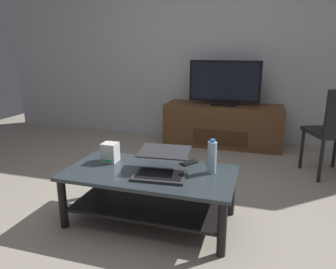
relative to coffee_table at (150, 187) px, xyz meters
name	(u,v)px	position (x,y,z in m)	size (l,w,h in m)	color
ground_plane	(150,218)	(-0.02, 0.03, -0.28)	(7.68, 7.68, 0.00)	#9E9384
back_wall	(209,39)	(-0.02, 2.47, 1.12)	(6.40, 0.12, 2.80)	silver
coffee_table	(150,187)	(0.00, 0.00, 0.00)	(1.25, 0.64, 0.40)	#2D383D
media_cabinet	(223,125)	(0.26, 2.15, -0.01)	(1.54, 0.53, 0.55)	brown
television	(224,84)	(0.26, 2.13, 0.55)	(0.92, 0.20, 0.58)	black
laptop	(162,165)	(0.10, -0.02, 0.19)	(0.40, 0.42, 0.16)	#333338
router_box	(110,152)	(-0.38, 0.11, 0.20)	(0.12, 0.12, 0.15)	white
water_bottle_near	(212,157)	(0.44, 0.11, 0.24)	(0.07, 0.07, 0.25)	silver
cell_phone	(189,163)	(0.24, 0.25, 0.13)	(0.07, 0.14, 0.01)	black
tv_remote	(212,164)	(0.42, 0.25, 0.13)	(0.04, 0.16, 0.02)	#2D2D30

